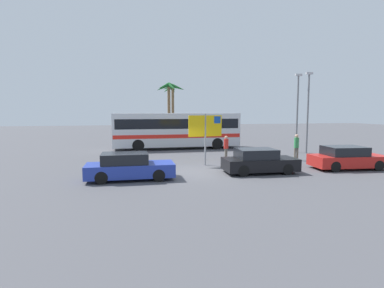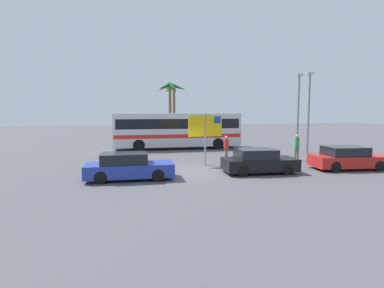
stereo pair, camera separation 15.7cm
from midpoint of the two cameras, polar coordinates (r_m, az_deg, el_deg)
name	(u,v)px [view 1 (the left image)]	position (r m, az deg, el deg)	size (l,w,h in m)	color
ground	(196,172)	(17.18, 0.48, -5.20)	(120.00, 120.00, 0.00)	#4C4C51
bus_front_coach	(176,129)	(27.75, -3.04, 2.80)	(11.13, 2.60, 3.17)	silver
ferry_sign	(206,128)	(19.16, 2.36, 2.97)	(2.19, 0.38, 3.20)	gray
car_blue	(129,167)	(15.57, -11.82, -4.14)	(4.28, 1.72, 1.32)	#23389E
car_red	(347,158)	(20.17, 26.42, -2.33)	(4.35, 2.20, 1.32)	red
car_black	(259,161)	(17.27, 11.93, -3.13)	(4.01, 1.93, 1.32)	black
pedestrian_by_bus	(226,146)	(21.20, 6.08, -0.37)	(0.32, 0.32, 1.69)	#706656
pedestrian_near_sign	(296,145)	(22.22, 18.46, -0.17)	(0.32, 0.32, 1.80)	#706656
lamp_post_left_side	(297,110)	(26.47, 18.64, 6.01)	(0.56, 0.20, 6.32)	slate
lamp_post_right_side	(308,109)	(26.22, 20.37, 6.02)	(0.56, 0.20, 6.38)	slate
palm_tree_seaside	(169,95)	(34.05, -4.39, 9.06)	(3.15, 3.35, 6.43)	brown
palm_tree_inland	(173,96)	(37.41, -3.66, 8.83)	(2.90, 2.88, 6.58)	brown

